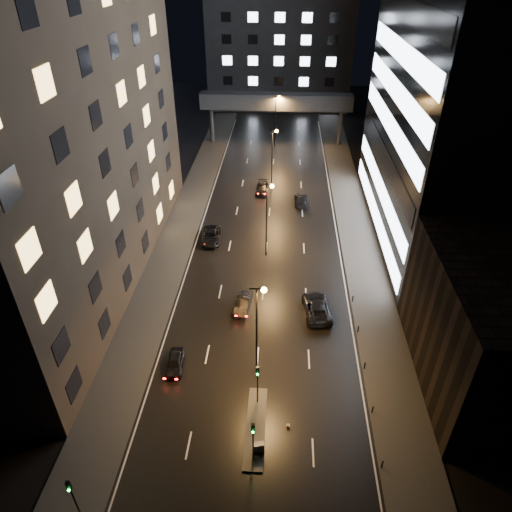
# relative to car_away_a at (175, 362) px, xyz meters

# --- Properties ---
(ground) EXTENTS (160.00, 160.00, 0.00)m
(ground) POSITION_rel_car_away_a_xyz_m (7.76, 31.83, -0.64)
(ground) COLOR black
(ground) RESTS_ON ground
(sidewalk_left) EXTENTS (5.00, 110.00, 0.15)m
(sidewalk_left) POSITION_rel_car_away_a_xyz_m (-4.74, 26.83, -0.56)
(sidewalk_left) COLOR #383533
(sidewalk_left) RESTS_ON ground
(sidewalk_right) EXTENTS (5.00, 110.00, 0.15)m
(sidewalk_right) POSITION_rel_car_away_a_xyz_m (20.26, 26.83, -0.56)
(sidewalk_right) COLOR #383533
(sidewalk_right) RESTS_ON ground
(building_left) EXTENTS (15.00, 48.00, 40.00)m
(building_left) POSITION_rel_car_away_a_xyz_m (-14.74, 15.83, 19.36)
(building_left) COLOR #2D2319
(building_left) RESTS_ON ground
(building_right_low) EXTENTS (10.00, 18.00, 12.00)m
(building_right_low) POSITION_rel_car_away_a_xyz_m (27.76, 0.83, 5.36)
(building_right_low) COLOR black
(building_right_low) RESTS_ON ground
(building_right_glass) EXTENTS (20.00, 36.00, 45.00)m
(building_right_glass) POSITION_rel_car_away_a_xyz_m (32.76, 27.83, 21.86)
(building_right_glass) COLOR black
(building_right_glass) RESTS_ON ground
(building_far) EXTENTS (34.00, 14.00, 25.00)m
(building_far) POSITION_rel_car_away_a_xyz_m (7.76, 89.83, 11.86)
(building_far) COLOR #333335
(building_far) RESTS_ON ground
(skybridge) EXTENTS (30.00, 3.00, 10.00)m
(skybridge) POSITION_rel_car_away_a_xyz_m (7.76, 61.83, 7.70)
(skybridge) COLOR #333335
(skybridge) RESTS_ON ground
(median_island) EXTENTS (1.60, 8.00, 0.15)m
(median_island) POSITION_rel_car_away_a_xyz_m (8.06, -6.17, -0.56)
(median_island) COLOR #383533
(median_island) RESTS_ON ground
(traffic_signal_near) EXTENTS (0.28, 0.34, 4.40)m
(traffic_signal_near) POSITION_rel_car_away_a_xyz_m (8.06, -3.68, 2.45)
(traffic_signal_near) COLOR black
(traffic_signal_near) RESTS_ON median_island
(traffic_signal_far) EXTENTS (0.28, 0.34, 4.40)m
(traffic_signal_far) POSITION_rel_car_away_a_xyz_m (8.06, -9.18, 2.45)
(traffic_signal_far) COLOR black
(traffic_signal_far) RESTS_ON median_island
(traffic_signal_corner) EXTENTS (0.28, 0.34, 4.40)m
(traffic_signal_corner) POSITION_rel_car_away_a_xyz_m (-3.74, -14.18, 2.30)
(traffic_signal_corner) COLOR black
(traffic_signal_corner) RESTS_ON ground
(bollard_row) EXTENTS (0.12, 25.12, 0.90)m
(bollard_row) POSITION_rel_car_away_a_xyz_m (17.96, -1.67, -0.19)
(bollard_row) COLOR black
(bollard_row) RESTS_ON ground
(streetlight_near) EXTENTS (1.45, 0.50, 10.15)m
(streetlight_near) POSITION_rel_car_away_a_xyz_m (7.92, -0.17, 5.86)
(streetlight_near) COLOR black
(streetlight_near) RESTS_ON ground
(streetlight_mid_a) EXTENTS (1.45, 0.50, 10.15)m
(streetlight_mid_a) POSITION_rel_car_away_a_xyz_m (7.92, 19.83, 5.86)
(streetlight_mid_a) COLOR black
(streetlight_mid_a) RESTS_ON ground
(streetlight_mid_b) EXTENTS (1.45, 0.50, 10.15)m
(streetlight_mid_b) POSITION_rel_car_away_a_xyz_m (7.92, 39.83, 5.86)
(streetlight_mid_b) COLOR black
(streetlight_mid_b) RESTS_ON ground
(streetlight_far) EXTENTS (1.45, 0.50, 10.15)m
(streetlight_far) POSITION_rel_car_away_a_xyz_m (7.92, 59.83, 5.86)
(streetlight_far) COLOR black
(streetlight_far) RESTS_ON ground
(car_away_a) EXTENTS (1.80, 3.86, 1.28)m
(car_away_a) POSITION_rel_car_away_a_xyz_m (0.00, 0.00, 0.00)
(car_away_a) COLOR black
(car_away_a) RESTS_ON ground
(car_away_b) EXTENTS (1.99, 4.32, 1.37)m
(car_away_b) POSITION_rel_car_away_a_xyz_m (5.67, 8.97, 0.05)
(car_away_b) COLOR black
(car_away_b) RESTS_ON ground
(car_away_c) EXTENTS (2.92, 5.50, 1.47)m
(car_away_c) POSITION_rel_car_away_a_xyz_m (0.10, 22.94, 0.10)
(car_away_c) COLOR black
(car_away_c) RESTS_ON ground
(car_away_d) EXTENTS (2.04, 4.76, 1.37)m
(car_away_d) POSITION_rel_car_away_a_xyz_m (6.26, 38.57, 0.05)
(car_away_d) COLOR black
(car_away_d) RESTS_ON ground
(car_toward_a) EXTENTS (3.36, 6.17, 1.64)m
(car_toward_a) POSITION_rel_car_away_a_xyz_m (13.79, 8.70, 0.18)
(car_toward_a) COLOR black
(car_toward_a) RESTS_ON ground
(car_toward_b) EXTENTS (2.05, 4.92, 1.42)m
(car_toward_b) POSITION_rel_car_away_a_xyz_m (12.55, 34.77, 0.07)
(car_toward_b) COLOR black
(car_toward_b) RESTS_ON ground
(utility_cabinet) EXTENTS (0.89, 0.61, 1.08)m
(utility_cabinet) POSITION_rel_car_away_a_xyz_m (8.46, -8.50, 0.05)
(utility_cabinet) COLOR #4D4D4F
(utility_cabinet) RESTS_ON median_island
(cone_a) EXTENTS (0.39, 0.39, 0.56)m
(cone_a) POSITION_rel_car_away_a_xyz_m (10.76, -6.04, -0.36)
(cone_a) COLOR orange
(cone_a) RESTS_ON ground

